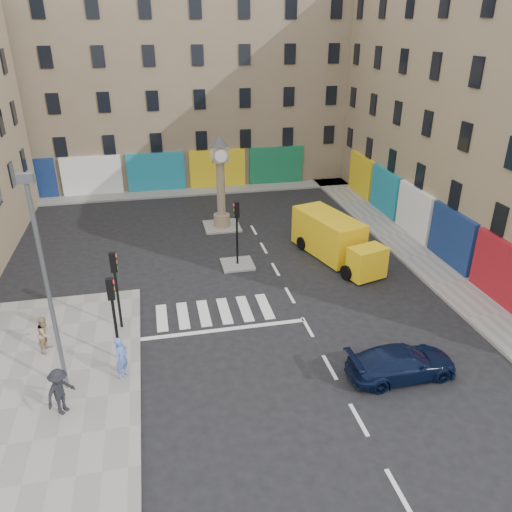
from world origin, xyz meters
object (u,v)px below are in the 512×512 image
object	(u,v)px
traffic_light_left_far	(115,278)
pedestrian_blue	(122,358)
traffic_light_island	(237,223)
lamp_post	(46,278)
clock_pillar	(220,176)
pedestrian_dark	(60,392)
traffic_light_left_near	(113,306)
yellow_van	(334,239)
navy_sedan	(402,363)
pedestrian_tan	(45,334)

from	to	relation	value
traffic_light_left_far	pedestrian_blue	xyz separation A→B (m)	(0.19, -3.63, -1.58)
traffic_light_island	lamp_post	distance (m)	12.52
clock_pillar	traffic_light_left_far	bearing A→B (deg)	-118.94
lamp_post	pedestrian_blue	size ratio (longest dim) A/B	4.68
traffic_light_left_far	pedestrian_dark	world-z (taller)	traffic_light_left_far
traffic_light_left_near	clock_pillar	world-z (taller)	clock_pillar
yellow_van	pedestrian_dark	world-z (taller)	yellow_van
traffic_light_left_near	clock_pillar	size ratio (longest dim) A/B	0.61
traffic_light_left_near	yellow_van	distance (m)	14.30
traffic_light_left_far	yellow_van	bearing A→B (deg)	23.38
traffic_light_left_far	navy_sedan	distance (m)	12.39
pedestrian_tan	pedestrian_dark	world-z (taller)	pedestrian_dark
traffic_light_left_near	pedestrian_tan	bearing A→B (deg)	157.26
traffic_light_left_near	lamp_post	bearing A→B (deg)	-143.62
clock_pillar	pedestrian_tan	distance (m)	15.82
navy_sedan	pedestrian_blue	distance (m)	10.85
traffic_light_left_far	pedestrian_tan	world-z (taller)	traffic_light_left_far
clock_pillar	navy_sedan	distance (m)	17.91
traffic_light_left_far	pedestrian_tan	bearing A→B (deg)	-158.77
yellow_van	lamp_post	bearing A→B (deg)	-162.90
clock_pillar	pedestrian_tan	xyz separation A→B (m)	(-9.27, -12.55, -2.60)
traffic_light_left_near	pedestrian_dark	bearing A→B (deg)	-123.49
yellow_van	pedestrian_tan	distance (m)	16.29
traffic_light_left_near	traffic_light_island	world-z (taller)	traffic_light_left_near
clock_pillar	yellow_van	bearing A→B (deg)	-47.24
lamp_post	pedestrian_tan	xyz separation A→B (m)	(-1.07, 2.65, -3.84)
traffic_light_left_near	pedestrian_blue	world-z (taller)	traffic_light_left_near
pedestrian_dark	navy_sedan	bearing A→B (deg)	-53.35
traffic_light_left_near	navy_sedan	size ratio (longest dim) A/B	0.85
traffic_light_left_far	navy_sedan	world-z (taller)	traffic_light_left_far
pedestrian_tan	navy_sedan	bearing A→B (deg)	-90.84
pedestrian_dark	traffic_light_left_far	bearing A→B (deg)	19.36
yellow_van	navy_sedan	bearing A→B (deg)	-112.04
pedestrian_tan	traffic_light_left_far	bearing A→B (deg)	-51.46
traffic_light_left_near	pedestrian_tan	distance (m)	3.63
traffic_light_left_near	lamp_post	world-z (taller)	lamp_post
navy_sedan	clock_pillar	bearing A→B (deg)	12.99
traffic_light_island	navy_sedan	xyz separation A→B (m)	(4.53, -11.08, -1.96)
lamp_post	yellow_van	xyz separation A→B (m)	(13.93, 9.00, -3.58)
lamp_post	pedestrian_dark	xyz separation A→B (m)	(0.06, -1.38, -3.74)
pedestrian_blue	pedestrian_dark	xyz separation A→B (m)	(-2.03, -1.55, 0.02)
traffic_light_island	yellow_van	bearing A→B (deg)	-1.99
pedestrian_dark	pedestrian_blue	bearing A→B (deg)	-13.72
lamp_post	navy_sedan	bearing A→B (deg)	-8.40
traffic_light_island	pedestrian_blue	distance (m)	11.01
clock_pillar	pedestrian_blue	xyz separation A→B (m)	(-6.11, -15.03, -2.51)
traffic_light_left_near	traffic_light_left_far	bearing A→B (deg)	90.00
navy_sedan	yellow_van	xyz separation A→B (m)	(1.20, 10.88, 0.57)
navy_sedan	pedestrian_dark	distance (m)	12.69
clock_pillar	lamp_post	bearing A→B (deg)	-118.35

